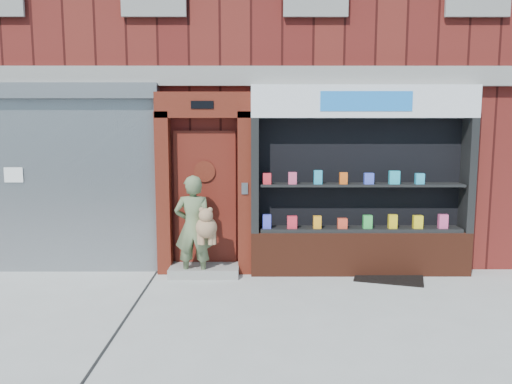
{
  "coord_description": "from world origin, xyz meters",
  "views": [
    {
      "loc": [
        0.06,
        -6.06,
        2.38
      ],
      "look_at": [
        0.08,
        1.0,
        1.44
      ],
      "focal_mm": 35.0,
      "sensor_mm": 36.0,
      "label": 1
    }
  ],
  "objects": [
    {
      "name": "ground",
      "position": [
        0.0,
        0.0,
        0.0
      ],
      "size": [
        80.0,
        80.0,
        0.0
      ],
      "primitive_type": "plane",
      "color": "#9E9E99",
      "rests_on": "ground"
    },
    {
      "name": "building",
      "position": [
        -0.0,
        5.99,
        4.0
      ],
      "size": [
        12.0,
        8.16,
        8.0
      ],
      "color": "#551613",
      "rests_on": "ground"
    },
    {
      "name": "shutter_bay",
      "position": [
        -3.0,
        1.93,
        1.72
      ],
      "size": [
        3.1,
        0.3,
        3.04
      ],
      "color": "gray",
      "rests_on": "ground"
    },
    {
      "name": "red_door_bay",
      "position": [
        -0.75,
        1.86,
        1.46
      ],
      "size": [
        1.52,
        0.58,
        2.9
      ],
      "color": "#50170D",
      "rests_on": "ground"
    },
    {
      "name": "pharmacy_bay",
      "position": [
        1.75,
        1.81,
        1.37
      ],
      "size": [
        3.5,
        0.41,
        3.0
      ],
      "color": "#542214",
      "rests_on": "ground"
    },
    {
      "name": "woman",
      "position": [
        -0.87,
        1.53,
        0.82
      ],
      "size": [
        0.68,
        0.5,
        1.63
      ],
      "color": "#5E6E48",
      "rests_on": "ground"
    },
    {
      "name": "doormat",
      "position": [
        2.18,
        1.55,
        0.01
      ],
      "size": [
        1.2,
        1.0,
        0.03
      ],
      "primitive_type": "cube",
      "rotation": [
        0.0,
        0.0,
        -0.3
      ],
      "color": "black",
      "rests_on": "ground"
    }
  ]
}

